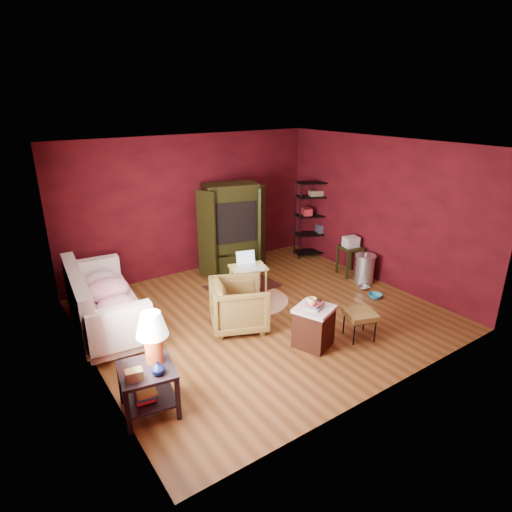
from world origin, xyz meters
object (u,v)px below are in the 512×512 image
(laptop_desk, at_px, (248,270))
(armchair, at_px, (239,303))
(side_table, at_px, (150,354))
(wire_shelving, at_px, (315,216))
(sofa, at_px, (104,308))
(hamper, at_px, (314,326))
(tv_armoire, at_px, (232,227))

(laptop_desk, bearing_deg, armchair, -114.08)
(side_table, relative_size, wire_shelving, 0.71)
(laptop_desk, bearing_deg, sofa, -168.77)
(hamper, bearing_deg, side_table, 178.66)
(sofa, distance_m, laptop_desk, 2.57)
(tv_armoire, bearing_deg, wire_shelving, 6.11)
(armchair, bearing_deg, wire_shelving, -37.11)
(sofa, xyz_separation_m, side_table, (-0.07, -2.15, 0.36))
(hamper, bearing_deg, sofa, 137.23)
(armchair, xyz_separation_m, hamper, (0.62, -1.07, -0.11))
(side_table, bearing_deg, sofa, 88.24)
(hamper, distance_m, tv_armoire, 3.28)
(hamper, distance_m, wire_shelving, 3.92)
(tv_armoire, distance_m, wire_shelving, 2.06)
(sofa, relative_size, side_table, 1.54)
(laptop_desk, bearing_deg, wire_shelving, 36.35)
(sofa, relative_size, tv_armoire, 1.02)
(sofa, height_order, side_table, side_table)
(side_table, distance_m, hamper, 2.49)
(sofa, bearing_deg, hamper, -125.36)
(sofa, bearing_deg, laptop_desk, -87.49)
(tv_armoire, bearing_deg, side_table, -119.68)
(sofa, height_order, laptop_desk, laptop_desk)
(laptop_desk, height_order, wire_shelving, wire_shelving)
(side_table, bearing_deg, laptop_desk, 36.45)
(sofa, distance_m, tv_armoire, 3.15)
(armchair, height_order, side_table, side_table)
(hamper, relative_size, tv_armoire, 0.39)
(laptop_desk, bearing_deg, hamper, -78.56)
(armchair, height_order, tv_armoire, tv_armoire)
(armchair, bearing_deg, laptop_desk, -16.90)
(side_table, xyz_separation_m, wire_shelving, (5.04, 2.83, 0.22))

